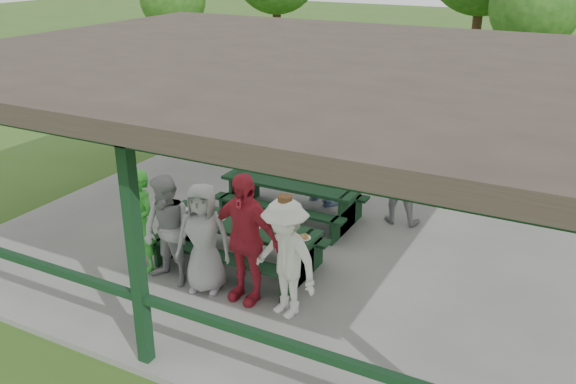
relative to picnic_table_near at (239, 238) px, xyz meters
The scene contains 17 objects.
ground 1.36m from the picnic_table_near, 77.66° to the left, with size 90.00×90.00×0.00m, color #33561A.
concrete_slab 1.34m from the picnic_table_near, 77.66° to the left, with size 10.00×8.00×0.10m, color slate.
pavilion_structure 2.87m from the picnic_table_near, 77.66° to the left, with size 10.60×8.60×3.24m.
picnic_table_near is the anchor object (origin of this frame).
picnic_table_far 2.00m from the picnic_table_near, 92.62° to the left, with size 2.61×1.39×0.75m.
table_setting 0.31m from the picnic_table_near, 61.82° to the left, with size 2.47×0.45×0.10m.
contestant_green 1.54m from the picnic_table_near, 147.54° to the right, with size 0.61×0.40×1.66m, color green.
contestant_grey_left 1.20m from the picnic_table_near, 123.87° to the right, with size 0.84×0.65×1.72m, color #9A9A9C.
contestant_grey_mid 0.93m from the picnic_table_near, 93.70° to the right, with size 0.82×0.54×1.69m, color #98989A.
contestant_red 1.12m from the picnic_table_near, 52.50° to the right, with size 1.14×0.48×1.95m, color #B82538.
contestant_white_fedora 1.63m from the picnic_table_near, 33.99° to the right, with size 1.26×0.96×1.79m.
spectator_lblue 3.02m from the picnic_table_near, 87.86° to the left, with size 1.63×0.52×1.75m, color #809EC7.
spectator_blue 3.65m from the picnic_table_near, 109.17° to the left, with size 0.59×0.39×1.63m, color #4159A9.
spectator_grey 3.33m from the picnic_table_near, 58.62° to the left, with size 0.85×0.67×1.76m, color #9A9B9D.
pickup_truck 8.93m from the picnic_table_near, 71.76° to the left, with size 2.63×5.71×1.59m, color silver.
farm_trailer 9.58m from the picnic_table_near, 96.36° to the left, with size 3.98×2.51×1.39m.
tree_mid 14.83m from the picnic_table_near, 80.91° to the left, with size 2.91×2.91×4.55m.
Camera 1 is at (4.48, -8.52, 4.92)m, focal length 38.00 mm.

